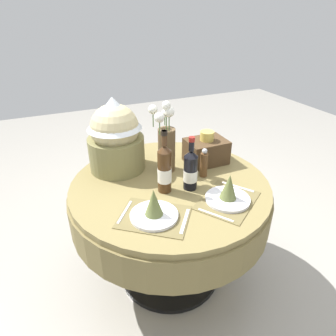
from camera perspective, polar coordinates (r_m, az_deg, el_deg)
name	(u,v)px	position (r m, az deg, el deg)	size (l,w,h in m)	color
ground	(170,271)	(2.25, 0.32, -19.11)	(8.00, 8.00, 0.00)	#9E998E
dining_table	(170,203)	(1.85, 0.37, -6.73)	(1.20, 1.20, 0.75)	olive
place_setting_left	(154,210)	(1.47, -2.71, -7.97)	(0.43, 0.41, 0.16)	brown
place_setting_right	(228,193)	(1.61, 11.48, -4.82)	(0.43, 0.41, 0.16)	brown
flower_vase	(166,143)	(1.81, -0.42, 4.90)	(0.15, 0.19, 0.46)	brown
wine_bottle_left	(165,169)	(1.62, -0.67, -0.18)	(0.08, 0.08, 0.36)	#422814
wine_bottle_rear	(191,170)	(1.66, 4.36, -0.35)	(0.08, 0.08, 0.32)	black
pepper_mill	(204,164)	(1.80, 6.90, 0.84)	(0.05, 0.05, 0.19)	brown
gift_tub_back_left	(115,133)	(1.85, -10.12, 6.64)	(0.35, 0.35, 0.46)	olive
woven_basket_side_right	(206,150)	(1.97, 7.32, 3.39)	(0.26, 0.20, 0.22)	#47331E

